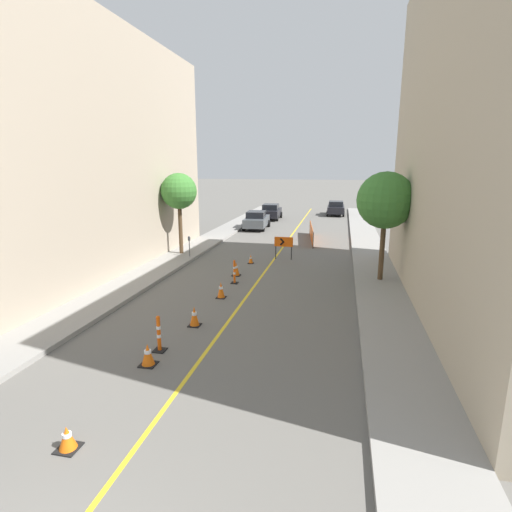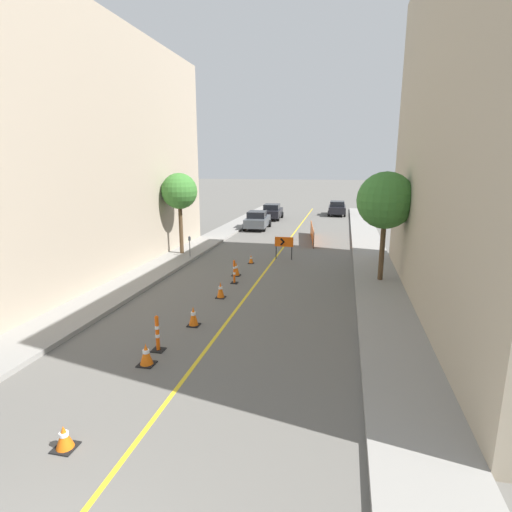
{
  "view_description": "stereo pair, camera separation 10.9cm",
  "coord_description": "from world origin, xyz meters",
  "px_view_note": "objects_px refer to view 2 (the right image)",
  "views": [
    {
      "loc": [
        3.86,
        -2.6,
        5.62
      ],
      "look_at": [
        -0.34,
        16.97,
        1.0
      ],
      "focal_mm": 28.0,
      "sensor_mm": 36.0,
      "label": 1
    },
    {
      "loc": [
        3.97,
        -2.58,
        5.62
      ],
      "look_at": [
        -0.34,
        16.97,
        1.0
      ],
      "focal_mm": 28.0,
      "sensor_mm": 36.0,
      "label": 2
    }
  ],
  "objects_px": {
    "parked_car_curb_near": "(257,220)",
    "street_tree_left_near": "(179,192)",
    "delineator_post_front": "(158,336)",
    "delineator_post_rear": "(234,273)",
    "traffic_cone_farthest": "(251,259)",
    "traffic_cone_fourth": "(221,290)",
    "parked_car_curb_far": "(337,208)",
    "traffic_cone_nearest": "(64,437)",
    "parking_meter_near_curb": "(190,242)",
    "street_tree_right_near": "(386,201)",
    "arrow_barricade_primary": "(284,243)",
    "traffic_cone_fifth": "(236,269)",
    "traffic_cone_third": "(193,316)",
    "traffic_cone_second": "(146,354)",
    "parked_car_curb_mid": "(272,212)"
  },
  "relations": [
    {
      "from": "traffic_cone_fifth",
      "to": "traffic_cone_farthest",
      "type": "bearing_deg",
      "value": 86.52
    },
    {
      "from": "traffic_cone_second",
      "to": "traffic_cone_third",
      "type": "bearing_deg",
      "value": 84.64
    },
    {
      "from": "traffic_cone_third",
      "to": "parked_car_curb_mid",
      "type": "height_order",
      "value": "parked_car_curb_mid"
    },
    {
      "from": "traffic_cone_fifth",
      "to": "parking_meter_near_curb",
      "type": "xyz_separation_m",
      "value": [
        -3.69,
        2.95,
        0.7
      ]
    },
    {
      "from": "parking_meter_near_curb",
      "to": "street_tree_right_near",
      "type": "height_order",
      "value": "street_tree_right_near"
    },
    {
      "from": "delineator_post_front",
      "to": "delineator_post_rear",
      "type": "distance_m",
      "value": 7.42
    },
    {
      "from": "delineator_post_rear",
      "to": "traffic_cone_nearest",
      "type": "bearing_deg",
      "value": -91.34
    },
    {
      "from": "delineator_post_rear",
      "to": "street_tree_right_near",
      "type": "height_order",
      "value": "street_tree_right_near"
    },
    {
      "from": "traffic_cone_fifth",
      "to": "arrow_barricade_primary",
      "type": "xyz_separation_m",
      "value": [
        1.86,
        4.11,
        0.64
      ]
    },
    {
      "from": "parking_meter_near_curb",
      "to": "traffic_cone_farthest",
      "type": "bearing_deg",
      "value": -3.89
    },
    {
      "from": "traffic_cone_farthest",
      "to": "street_tree_left_near",
      "type": "distance_m",
      "value": 6.08
    },
    {
      "from": "traffic_cone_nearest",
      "to": "parked_car_curb_near",
      "type": "height_order",
      "value": "parked_car_curb_near"
    },
    {
      "from": "traffic_cone_third",
      "to": "delineator_post_rear",
      "type": "distance_m",
      "value": 5.33
    },
    {
      "from": "parked_car_curb_near",
      "to": "street_tree_right_near",
      "type": "height_order",
      "value": "street_tree_right_near"
    },
    {
      "from": "parked_car_curb_far",
      "to": "parking_meter_near_curb",
      "type": "distance_m",
      "value": 25.02
    },
    {
      "from": "traffic_cone_fifth",
      "to": "delineator_post_rear",
      "type": "relative_size",
      "value": 0.63
    },
    {
      "from": "traffic_cone_nearest",
      "to": "traffic_cone_farthest",
      "type": "distance_m",
      "value": 15.86
    },
    {
      "from": "delineator_post_front",
      "to": "parked_car_curb_far",
      "type": "xyz_separation_m",
      "value": [
        4.64,
        35.32,
        0.31
      ]
    },
    {
      "from": "parked_car_curb_mid",
      "to": "street_tree_right_near",
      "type": "distance_m",
      "value": 23.51
    },
    {
      "from": "delineator_post_front",
      "to": "delineator_post_rear",
      "type": "relative_size",
      "value": 1.0
    },
    {
      "from": "parking_meter_near_curb",
      "to": "arrow_barricade_primary",
      "type": "bearing_deg",
      "value": 11.78
    },
    {
      "from": "delineator_post_front",
      "to": "arrow_barricade_primary",
      "type": "distance_m",
      "value": 13.01
    },
    {
      "from": "street_tree_left_near",
      "to": "traffic_cone_nearest",
      "type": "bearing_deg",
      "value": -74.98
    },
    {
      "from": "traffic_cone_farthest",
      "to": "street_tree_right_near",
      "type": "relative_size",
      "value": 0.1
    },
    {
      "from": "parked_car_curb_mid",
      "to": "traffic_cone_fifth",
      "type": "bearing_deg",
      "value": -87.15
    },
    {
      "from": "parked_car_curb_near",
      "to": "parked_car_curb_mid",
      "type": "distance_m",
      "value": 6.58
    },
    {
      "from": "street_tree_right_near",
      "to": "delineator_post_rear",
      "type": "bearing_deg",
      "value": -166.97
    },
    {
      "from": "traffic_cone_second",
      "to": "parked_car_curb_mid",
      "type": "xyz_separation_m",
      "value": [
        -1.97,
        31.32,
        0.48
      ]
    },
    {
      "from": "arrow_barricade_primary",
      "to": "street_tree_right_near",
      "type": "height_order",
      "value": "street_tree_right_near"
    },
    {
      "from": "arrow_barricade_primary",
      "to": "street_tree_left_near",
      "type": "relative_size",
      "value": 0.28
    },
    {
      "from": "traffic_cone_farthest",
      "to": "parking_meter_near_curb",
      "type": "height_order",
      "value": "parking_meter_near_curb"
    },
    {
      "from": "traffic_cone_fourth",
      "to": "street_tree_left_near",
      "type": "distance_m",
      "value": 9.41
    },
    {
      "from": "delineator_post_rear",
      "to": "parked_car_curb_far",
      "type": "xyz_separation_m",
      "value": [
        4.26,
        27.91,
        0.3
      ]
    },
    {
      "from": "arrow_barricade_primary",
      "to": "parking_meter_near_curb",
      "type": "xyz_separation_m",
      "value": [
        -5.56,
        -1.16,
        0.05
      ]
    },
    {
      "from": "traffic_cone_fifth",
      "to": "delineator_post_rear",
      "type": "bearing_deg",
      "value": -78.33
    },
    {
      "from": "parked_car_curb_near",
      "to": "street_tree_left_near",
      "type": "xyz_separation_m",
      "value": [
        -2.38,
        -11.4,
        3.19
      ]
    },
    {
      "from": "traffic_cone_fourth",
      "to": "parked_car_curb_far",
      "type": "height_order",
      "value": "parked_car_curb_far"
    },
    {
      "from": "traffic_cone_third",
      "to": "parking_meter_near_curb",
      "type": "distance_m",
      "value": 10.4
    },
    {
      "from": "street_tree_left_near",
      "to": "street_tree_right_near",
      "type": "bearing_deg",
      "value": -16.39
    },
    {
      "from": "traffic_cone_third",
      "to": "delineator_post_rear",
      "type": "relative_size",
      "value": 0.62
    },
    {
      "from": "traffic_cone_second",
      "to": "parking_meter_near_curb",
      "type": "height_order",
      "value": "parking_meter_near_curb"
    },
    {
      "from": "traffic_cone_second",
      "to": "parked_car_curb_near",
      "type": "bearing_deg",
      "value": 94.87
    },
    {
      "from": "traffic_cone_third",
      "to": "parked_car_curb_near",
      "type": "relative_size",
      "value": 0.16
    },
    {
      "from": "traffic_cone_fifth",
      "to": "delineator_post_front",
      "type": "height_order",
      "value": "delineator_post_front"
    },
    {
      "from": "arrow_barricade_primary",
      "to": "traffic_cone_fifth",
      "type": "bearing_deg",
      "value": -114.12
    },
    {
      "from": "traffic_cone_fourth",
      "to": "street_tree_left_near",
      "type": "bearing_deg",
      "value": 123.57
    },
    {
      "from": "traffic_cone_fourth",
      "to": "street_tree_right_near",
      "type": "distance_m",
      "value": 8.65
    },
    {
      "from": "arrow_barricade_primary",
      "to": "parked_car_curb_far",
      "type": "xyz_separation_m",
      "value": [
        2.67,
        22.47,
        -0.2
      ]
    },
    {
      "from": "traffic_cone_second",
      "to": "delineator_post_rear",
      "type": "distance_m",
      "value": 8.31
    },
    {
      "from": "delineator_post_front",
      "to": "arrow_barricade_primary",
      "type": "relative_size",
      "value": 0.84
    }
  ]
}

